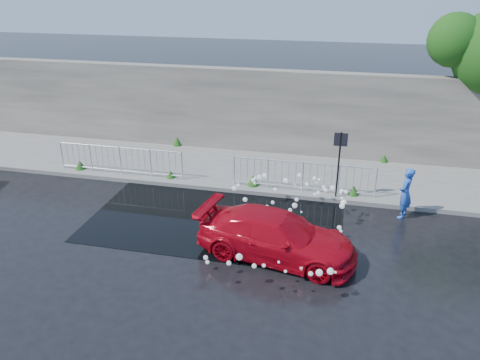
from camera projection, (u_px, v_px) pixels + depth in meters
The scene contains 12 objects.
ground at pixel (193, 231), 14.44m from camera, with size 90.00×90.00×0.00m, color black.
pavement at pixel (232, 168), 18.86m from camera, with size 30.00×4.00×0.15m, color #63635F.
curb at pixel (219, 188), 17.08m from camera, with size 30.00×0.25×0.16m, color #63635F.
retaining_wall at pixel (244, 110), 20.08m from camera, with size 30.00×0.60×3.50m, color #555048.
puddle at pixel (217, 217), 15.23m from camera, with size 8.00×5.00×0.01m, color black.
sign_post at pixel (339, 154), 15.64m from camera, with size 0.45×0.06×2.50m.
railing_left at pixel (120, 159), 17.94m from camera, with size 5.05×0.05×1.10m.
railing_right at pixel (303, 175), 16.51m from camera, with size 5.05×0.05×1.10m.
weeds at pixel (224, 166), 18.37m from camera, with size 12.17×3.93×0.41m.
water_spray at pixel (292, 209), 14.12m from camera, with size 3.72×5.36×1.06m.
red_car at pixel (277, 236), 12.88m from camera, with size 1.81×4.45×1.29m, color #B50716.
person at pixel (405, 193), 14.92m from camera, with size 0.62×0.41×1.70m, color blue.
Camera 1 is at (4.22, -11.92, 7.29)m, focal length 35.00 mm.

